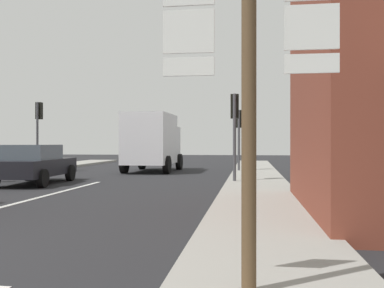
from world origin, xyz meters
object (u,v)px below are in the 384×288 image
sedan_far (34,164)px  route_sign_post (249,104)px  traffic_light_near_right (235,118)px  delivery_truck (153,141)px  traffic_light_far_left (39,120)px  traffic_light_far_right (239,126)px

sedan_far → route_sign_post: 13.69m
sedan_far → traffic_light_near_right: (7.45, 0.90, 1.72)m
traffic_light_near_right → route_sign_post: bearing=-87.3°
sedan_far → traffic_light_near_right: 7.70m
delivery_truck → traffic_light_far_left: 6.17m
sedan_far → traffic_light_far_right: (7.45, 7.05, 1.62)m
sedan_far → traffic_light_far_right: traffic_light_far_right is taller
sedan_far → delivery_truck: size_ratio=0.86×
sedan_far → route_sign_post: (8.00, -11.04, 1.15)m
traffic_light_far_right → traffic_light_near_right: bearing=-90.0°
route_sign_post → traffic_light_far_right: bearing=91.8°
delivery_truck → traffic_light_far_left: size_ratio=1.36×
delivery_truck → traffic_light_near_right: bearing=-54.4°
sedan_far → traffic_light_far_right: size_ratio=1.34×
traffic_light_near_right → traffic_light_far_right: (0.00, 6.15, -0.10)m
traffic_light_far_left → delivery_truck: bearing=8.1°
traffic_light_near_right → traffic_light_far_left: bearing=152.4°
delivery_truck → route_sign_post: (5.15, -18.35, 0.26)m
traffic_light_far_right → traffic_light_far_left: bearing=-176.8°
route_sign_post → traffic_light_far_left: bearing=122.5°
route_sign_post → traffic_light_far_right: 18.11m
sedan_far → traffic_light_near_right: traffic_light_near_right is taller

